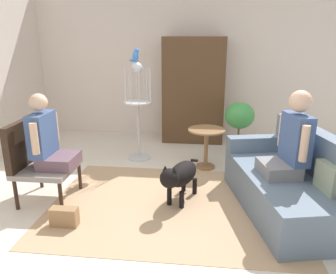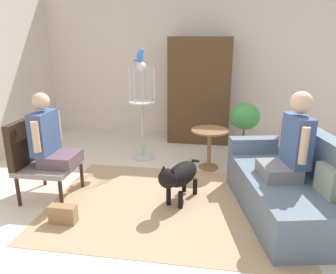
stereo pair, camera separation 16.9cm
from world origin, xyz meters
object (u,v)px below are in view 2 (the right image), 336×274
object	(u,v)px
person_on_armchair	(50,138)
parrot	(140,55)
dog	(180,175)
couch	(289,186)
armchair	(38,154)
handbag	(63,214)
person_on_couch	(292,143)
armoire_cabinet	(200,91)
bird_cage_stand	(142,109)
round_end_table	(209,142)
potted_plant	(244,123)

from	to	relation	value
person_on_armchair	parrot	size ratio (longest dim) A/B	4.28
dog	couch	bearing A→B (deg)	-1.48
armchair	handbag	distance (m)	0.89
person_on_couch	person_on_armchair	distance (m)	2.71
armchair	armoire_cabinet	world-z (taller)	armoire_cabinet
bird_cage_stand	handbag	bearing A→B (deg)	-100.66
round_end_table	dog	xyz separation A→B (m)	(-0.30, -1.11, -0.08)
armchair	bird_cage_stand	world-z (taller)	bird_cage_stand
dog	round_end_table	bearing A→B (deg)	74.92
dog	armoire_cabinet	xyz separation A→B (m)	(0.04, 2.48, 0.61)
couch	person_on_armchair	world-z (taller)	person_on_armchair
round_end_table	potted_plant	xyz separation A→B (m)	(0.53, 0.68, 0.13)
armchair	parrot	xyz separation A→B (m)	(0.92, 1.47, 1.08)
dog	person_on_couch	bearing A→B (deg)	-3.01
dog	potted_plant	size ratio (longest dim) A/B	0.99
potted_plant	armchair	bearing A→B (deg)	-143.36
person_on_armchair	parrot	xyz separation A→B (m)	(0.74, 1.47, 0.86)
armoire_cabinet	handbag	distance (m)	3.46
bird_cage_stand	potted_plant	xyz separation A→B (m)	(1.60, 0.41, -0.27)
armchair	round_end_table	size ratio (longest dim) A/B	1.60
parrot	armoire_cabinet	distance (m)	1.54
armoire_cabinet	handbag	xyz separation A→B (m)	(-1.20, -3.13, -0.85)
person_on_couch	round_end_table	size ratio (longest dim) A/B	1.53
armoire_cabinet	handbag	size ratio (longest dim) A/B	6.64
person_on_armchair	armoire_cabinet	distance (m)	3.03
armchair	person_on_armchair	world-z (taller)	person_on_armchair
person_on_couch	parrot	size ratio (longest dim) A/B	4.60
round_end_table	bird_cage_stand	xyz separation A→B (m)	(-1.07, 0.27, 0.40)
dog	parrot	world-z (taller)	parrot
person_on_armchair	potted_plant	xyz separation A→B (m)	(2.36, 1.88, -0.21)
round_end_table	potted_plant	size ratio (longest dim) A/B	0.69
bird_cage_stand	armoire_cabinet	size ratio (longest dim) A/B	0.81
parrot	handbag	world-z (taller)	parrot
person_on_armchair	dog	bearing A→B (deg)	3.63
couch	dog	bearing A→B (deg)	178.52
round_end_table	armoire_cabinet	bearing A→B (deg)	100.41
armchair	person_on_couch	world-z (taller)	person_on_couch
person_on_couch	round_end_table	distance (m)	1.52
potted_plant	armoire_cabinet	xyz separation A→B (m)	(-0.79, 0.70, 0.40)
round_end_table	handbag	world-z (taller)	round_end_table
armchair	dog	distance (m)	1.72
person_on_couch	person_on_armchair	world-z (taller)	person_on_couch
dog	handbag	bearing A→B (deg)	-150.65
bird_cage_stand	armoire_cabinet	xyz separation A→B (m)	(0.81, 1.11, 0.13)
bird_cage_stand	parrot	distance (m)	0.80
potted_plant	handbag	bearing A→B (deg)	-129.16
armchair	potted_plant	world-z (taller)	armchair
handbag	parrot	bearing A→B (deg)	79.66
potted_plant	handbag	xyz separation A→B (m)	(-1.98, -2.43, -0.45)
person_on_armchair	bird_cage_stand	distance (m)	1.66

